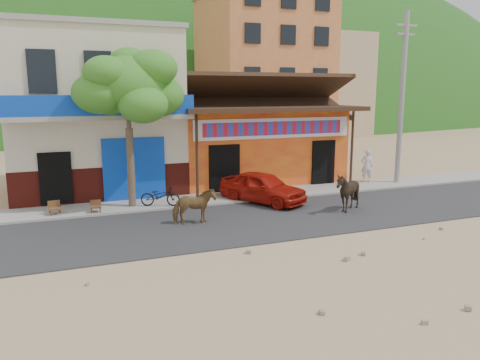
% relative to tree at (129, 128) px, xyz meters
% --- Properties ---
extents(ground, '(120.00, 120.00, 0.00)m').
position_rel_tree_xyz_m(ground, '(4.60, -5.80, -3.12)').
color(ground, '#9E825B').
rests_on(ground, ground).
extents(road, '(60.00, 5.00, 0.04)m').
position_rel_tree_xyz_m(road, '(4.60, -3.30, -3.10)').
color(road, '#28282B').
rests_on(road, ground).
extents(sidewalk, '(60.00, 2.00, 0.12)m').
position_rel_tree_xyz_m(sidewalk, '(4.60, 0.20, -3.06)').
color(sidewalk, gray).
rests_on(sidewalk, ground).
extents(dance_club, '(8.00, 6.00, 3.60)m').
position_rel_tree_xyz_m(dance_club, '(6.60, 4.20, -1.32)').
color(dance_club, orange).
rests_on(dance_club, ground).
extents(cafe_building, '(7.00, 6.00, 7.00)m').
position_rel_tree_xyz_m(cafe_building, '(-0.90, 4.20, 0.38)').
color(cafe_building, beige).
rests_on(cafe_building, ground).
extents(apartment_front, '(9.00, 9.00, 12.00)m').
position_rel_tree_xyz_m(apartment_front, '(13.60, 18.20, 2.88)').
color(apartment_front, '#CC723F').
rests_on(apartment_front, ground).
extents(apartment_rear, '(8.00, 8.00, 10.00)m').
position_rel_tree_xyz_m(apartment_rear, '(22.60, 24.20, 1.88)').
color(apartment_rear, tan).
rests_on(apartment_rear, ground).
extents(hillside, '(100.00, 40.00, 24.00)m').
position_rel_tree_xyz_m(hillside, '(4.60, 64.20, 8.88)').
color(hillside, '#194C14').
rests_on(hillside, ground).
extents(tree, '(3.00, 3.00, 6.00)m').
position_rel_tree_xyz_m(tree, '(0.00, 0.00, 0.00)').
color(tree, '#2D721E').
rests_on(tree, sidewalk).
extents(utility_pole, '(0.24, 0.24, 8.00)m').
position_rel_tree_xyz_m(utility_pole, '(12.80, 0.20, 1.00)').
color(utility_pole, gray).
rests_on(utility_pole, sidewalk).
extents(cow_tan, '(1.47, 0.73, 1.21)m').
position_rel_tree_xyz_m(cow_tan, '(1.63, -3.00, -2.48)').
color(cow_tan, brown).
rests_on(cow_tan, road).
extents(cow_dark, '(1.55, 1.43, 1.47)m').
position_rel_tree_xyz_m(cow_dark, '(7.46, -3.46, -2.34)').
color(cow_dark, black).
rests_on(cow_dark, road).
extents(red_car, '(3.13, 3.94, 1.26)m').
position_rel_tree_xyz_m(red_car, '(5.07, -1.00, -2.45)').
color(red_car, '#A8150C').
rests_on(red_car, road).
extents(scooter, '(1.60, 1.04, 0.79)m').
position_rel_tree_xyz_m(scooter, '(1.01, -0.42, -2.60)').
color(scooter, black).
rests_on(scooter, sidewalk).
extents(pedestrian, '(0.67, 0.55, 1.59)m').
position_rel_tree_xyz_m(pedestrian, '(11.42, 0.76, -2.21)').
color(pedestrian, silver).
rests_on(pedestrian, sidewalk).
extents(cafe_chair_left, '(0.47, 0.47, 0.90)m').
position_rel_tree_xyz_m(cafe_chair_left, '(-2.80, -0.29, -2.55)').
color(cafe_chair_left, '#532F1B').
rests_on(cafe_chair_left, sidewalk).
extents(cafe_chair_right, '(0.41, 0.41, 0.81)m').
position_rel_tree_xyz_m(cafe_chair_right, '(-1.40, -0.50, -2.59)').
color(cafe_chair_right, '#4B2C19').
rests_on(cafe_chair_right, sidewalk).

